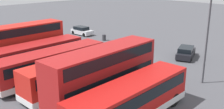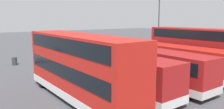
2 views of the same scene
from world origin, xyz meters
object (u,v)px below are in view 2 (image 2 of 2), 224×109
(bus_double_decker_second, at_px, (197,48))
(waste_bin_yellow, at_px, (14,61))
(bus_single_deck_fourth, at_px, (149,64))
(lamp_post_tall, at_px, (159,22))
(car_hatchback_silver, at_px, (106,49))
(bus_single_deck_fifth, at_px, (116,70))
(bus_single_deck_near_end, at_px, (221,54))
(bus_single_deck_third, at_px, (178,60))
(bus_double_decker_sixth, at_px, (79,65))

(bus_double_decker_second, height_order, waste_bin_yellow, bus_double_decker_second)
(bus_single_deck_fourth, distance_m, waste_bin_yellow, 16.77)
(bus_double_decker_second, xyz_separation_m, lamp_post_tall, (-4.00, -9.45, 2.49))
(car_hatchback_silver, bearing_deg, bus_single_deck_fifth, 59.45)
(bus_single_deck_near_end, height_order, bus_double_decker_second, bus_double_decker_second)
(bus_single_deck_near_end, distance_m, car_hatchback_silver, 16.98)
(bus_single_deck_third, bearing_deg, bus_double_decker_second, -173.68)
(bus_single_deck_near_end, relative_size, bus_double_decker_second, 1.01)
(bus_single_deck_fifth, distance_m, bus_double_decker_sixth, 3.55)
(bus_single_deck_near_end, distance_m, bus_single_deck_fourth, 10.89)
(lamp_post_tall, bearing_deg, bus_single_deck_near_end, 88.11)
(bus_double_decker_second, xyz_separation_m, waste_bin_yellow, (15.37, -14.30, -1.97))
(bus_double_decker_second, relative_size, lamp_post_tall, 1.28)
(bus_single_deck_near_end, height_order, bus_single_deck_fifth, same)
(bus_single_deck_near_end, xyz_separation_m, waste_bin_yellow, (19.04, -14.95, -1.15))
(bus_single_deck_near_end, bearing_deg, bus_double_decker_second, -10.06)
(car_hatchback_silver, distance_m, lamp_post_tall, 9.18)
(bus_single_deck_fourth, bearing_deg, bus_single_deck_near_end, 178.21)
(bus_single_deck_third, height_order, bus_single_deck_fourth, same)
(bus_single_deck_fourth, bearing_deg, bus_single_deck_fifth, 0.73)
(bus_single_deck_near_end, xyz_separation_m, bus_single_deck_fourth, (10.89, -0.34, 0.00))
(bus_double_decker_second, relative_size, bus_single_deck_fourth, 0.90)
(bus_double_decker_second, bearing_deg, lamp_post_tall, -112.95)
(car_hatchback_silver, xyz_separation_m, waste_bin_yellow, (13.94, 1.21, -0.23))
(lamp_post_tall, height_order, waste_bin_yellow, lamp_post_tall)
(bus_double_decker_sixth, distance_m, waste_bin_yellow, 15.22)
(bus_single_deck_fifth, height_order, car_hatchback_silver, bus_single_deck_fifth)
(bus_single_deck_fourth, bearing_deg, lamp_post_tall, -138.98)
(bus_single_deck_fifth, bearing_deg, lamp_post_tall, -146.47)
(bus_single_deck_near_end, relative_size, bus_double_decker_sixth, 0.93)
(bus_single_deck_third, distance_m, car_hatchback_silver, 16.05)
(lamp_post_tall, bearing_deg, bus_double_decker_sixth, 29.24)
(bus_single_deck_third, distance_m, lamp_post_tall, 12.77)
(bus_single_deck_third, bearing_deg, bus_single_deck_near_end, 177.83)
(bus_single_deck_third, xyz_separation_m, bus_single_deck_fifth, (7.35, -0.03, 0.00))
(bus_single_deck_third, relative_size, lamp_post_tall, 1.21)
(bus_double_decker_sixth, xyz_separation_m, lamp_post_tall, (-18.22, -10.20, 2.49))
(bus_double_decker_second, relative_size, car_hatchback_silver, 2.32)
(bus_double_decker_second, xyz_separation_m, bus_single_deck_third, (3.45, 0.38, -0.83))
(bus_single_deck_fifth, bearing_deg, bus_double_decker_sixth, 6.58)
(bus_single_deck_third, relative_size, bus_single_deck_fifth, 0.89)
(bus_single_deck_third, bearing_deg, waste_bin_yellow, -50.91)
(car_hatchback_silver, distance_m, waste_bin_yellow, 14.00)
(bus_single_deck_third, xyz_separation_m, waste_bin_yellow, (11.93, -14.68, -1.14))
(bus_single_deck_third, distance_m, bus_double_decker_sixth, 10.82)
(bus_single_deck_fourth, relative_size, bus_double_decker_sixth, 1.02)
(bus_double_decker_second, relative_size, bus_single_deck_fifth, 0.94)
(bus_single_deck_third, height_order, bus_double_decker_sixth, bus_double_decker_sixth)
(bus_double_decker_sixth, relative_size, car_hatchback_silver, 2.52)
(lamp_post_tall, bearing_deg, car_hatchback_silver, -48.16)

